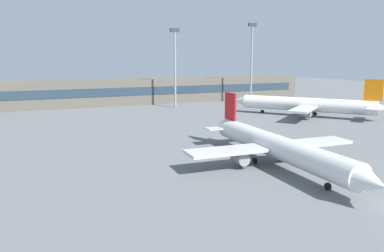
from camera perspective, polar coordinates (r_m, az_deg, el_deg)
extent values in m
plane|color=slate|center=(75.74, 4.47, -1.87)|extent=(400.00, 400.00, 0.00)
cube|color=#5B564C|center=(136.48, -9.22, 5.31)|extent=(139.25, 12.00, 9.00)
cube|color=#263847|center=(130.64, -8.51, 5.31)|extent=(132.29, 0.16, 2.80)
cylinder|color=silver|center=(56.93, 12.76, -3.03)|extent=(5.50, 33.05, 3.47)
cone|color=silver|center=(43.72, 26.07, -7.86)|extent=(3.53, 4.02, 3.30)
cone|color=silver|center=(72.09, 4.89, -0.05)|extent=(2.64, 3.62, 2.43)
cube|color=red|center=(69.01, 5.95, 3.04)|extent=(0.58, 4.03, 5.03)
cube|color=silver|center=(69.86, 5.78, -0.24)|extent=(9.28, 3.12, 0.22)
cube|color=silver|center=(57.73, 12.25, -3.10)|extent=(27.63, 6.07, 0.46)
cylinder|color=gray|center=(55.28, 7.42, -4.92)|extent=(2.00, 3.03, 1.83)
cylinder|color=gray|center=(61.15, 16.52, -3.79)|extent=(2.00, 3.03, 1.83)
cylinder|color=black|center=(48.86, 20.23, -8.74)|extent=(0.42, 0.93, 0.91)
cylinder|color=black|center=(57.80, 9.69, -5.34)|extent=(0.42, 0.93, 0.91)
cylinder|color=black|center=(60.31, 13.59, -4.83)|extent=(0.42, 0.93, 0.91)
cylinder|color=silver|center=(109.12, 17.24, 3.18)|extent=(24.68, 31.78, 3.86)
cone|color=silver|center=(114.90, 7.43, 3.89)|extent=(5.46, 5.59, 3.66)
cube|color=orange|center=(106.51, 26.24, 4.99)|extent=(2.93, 3.82, 5.58)
cube|color=silver|center=(106.92, 26.21, 2.57)|extent=(9.87, 8.29, 0.24)
cube|color=silver|center=(108.95, 17.75, 2.98)|extent=(27.46, 21.91, 0.51)
cylinder|color=gray|center=(115.06, 18.33, 2.59)|extent=(3.56, 3.82, 2.03)
cylinder|color=gray|center=(103.22, 17.02, 1.85)|extent=(3.56, 3.82, 2.03)
cylinder|color=black|center=(112.79, 10.80, 2.22)|extent=(0.93, 1.06, 1.02)
cylinder|color=black|center=(111.65, 18.47, 1.79)|extent=(0.93, 1.06, 1.02)
cylinder|color=black|center=(106.52, 17.92, 1.44)|extent=(0.93, 1.06, 1.02)
cylinder|color=gray|center=(124.16, -2.63, 8.59)|extent=(0.70, 0.70, 24.72)
cube|color=#333338|center=(124.48, -2.68, 14.56)|extent=(3.20, 0.80, 1.20)
cylinder|color=gray|center=(136.36, 9.16, 9.18)|extent=(0.70, 0.70, 27.42)
cube|color=#333338|center=(136.89, 9.33, 15.18)|extent=(3.20, 0.80, 1.20)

